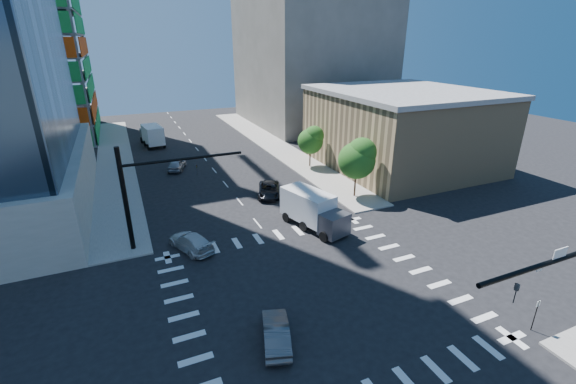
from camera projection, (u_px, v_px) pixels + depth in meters
ground at (313, 291)px, 27.73m from camera, size 160.00×160.00×0.00m
road_markings at (313, 291)px, 27.73m from camera, size 20.00×20.00×0.01m
sidewalk_ne at (272, 144)px, 66.39m from camera, size 5.00×60.00×0.15m
sidewalk_nw at (115, 161)px, 57.08m from camera, size 5.00×60.00×0.15m
commercial_building at (401, 128)px, 53.79m from camera, size 20.50×22.50×10.60m
bg_building_ne at (310, 54)px, 79.39m from camera, size 24.00×30.00×28.00m
signal_mast_nw at (143, 188)px, 31.75m from camera, size 10.20×0.40×9.00m
tree_south at (358, 158)px, 42.53m from camera, size 4.16×4.16×6.82m
tree_north at (312, 140)px, 53.11m from camera, size 3.54×3.52×5.78m
no_parking_sign at (536, 312)px, 23.55m from camera, size 0.30×0.06×2.20m
car_nb_far at (269, 190)px, 44.42m from camera, size 4.12×5.70×1.44m
car_sb_near at (191, 242)px, 33.02m from camera, size 3.79×5.44×1.46m
car_sb_mid at (177, 164)px, 53.20m from camera, size 3.39×4.96×1.57m
car_sb_cross at (276, 333)px, 22.83m from camera, size 2.73×4.57×1.42m
box_truck_near at (315, 214)px, 36.47m from camera, size 4.51×7.09×3.45m
box_truck_far at (152, 136)px, 65.28m from camera, size 3.65×6.97×3.50m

